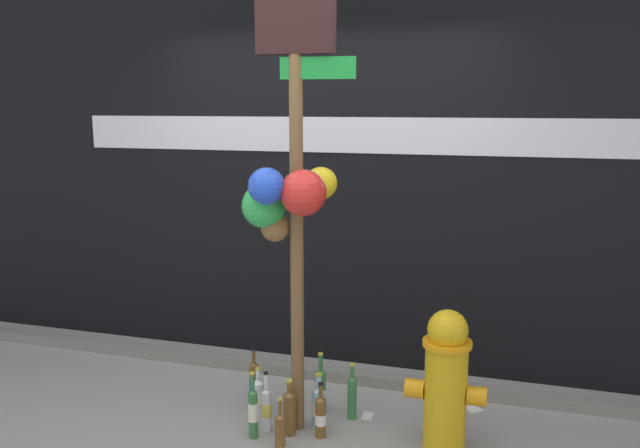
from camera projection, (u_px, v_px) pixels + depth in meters
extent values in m
cube|color=black|center=(332.00, 109.00, 4.76)|extent=(10.00, 0.20, 3.81)
cube|color=silver|center=(441.00, 136.00, 4.46)|extent=(5.58, 0.01, 0.25)
cube|color=slate|center=(315.00, 372.00, 4.68)|extent=(8.00, 0.12, 0.08)
cylinder|color=brown|center=(297.00, 227.00, 3.74)|extent=(0.08, 0.08, 2.49)
cube|color=#198C33|center=(318.00, 68.00, 3.54)|extent=(0.42, 0.05, 0.12)
cube|color=black|center=(295.00, 20.00, 3.53)|extent=(0.44, 0.10, 0.36)
sphere|color=blue|center=(267.00, 186.00, 3.55)|extent=(0.21, 0.21, 0.21)
sphere|color=green|center=(264.00, 206.00, 3.73)|extent=(0.26, 0.26, 0.26)
sphere|color=yellow|center=(321.00, 183.00, 3.83)|extent=(0.19, 0.19, 0.19)
sphere|color=red|center=(303.00, 193.00, 3.56)|extent=(0.26, 0.26, 0.26)
sphere|color=brown|center=(275.00, 227.00, 3.76)|extent=(0.17, 0.17, 0.17)
sphere|color=brown|center=(275.00, 205.00, 3.74)|extent=(0.12, 0.12, 0.12)
sphere|color=brown|center=(268.00, 198.00, 3.74)|extent=(0.05, 0.05, 0.05)
sphere|color=brown|center=(281.00, 199.00, 3.72)|extent=(0.05, 0.05, 0.05)
sphere|color=brown|center=(272.00, 206.00, 3.69)|extent=(0.04, 0.04, 0.04)
cylinder|color=gold|center=(445.00, 397.00, 3.67)|extent=(0.24, 0.24, 0.62)
cylinder|color=orange|center=(447.00, 343.00, 3.61)|extent=(0.28, 0.28, 0.03)
sphere|color=gold|center=(448.00, 330.00, 3.60)|extent=(0.23, 0.23, 0.23)
cylinder|color=orange|center=(415.00, 388.00, 3.72)|extent=(0.11, 0.11, 0.11)
cylinder|color=orange|center=(477.00, 396.00, 3.62)|extent=(0.11, 0.11, 0.11)
cylinder|color=brown|center=(321.00, 418.00, 3.83)|extent=(0.06, 0.06, 0.23)
cone|color=brown|center=(321.00, 398.00, 3.80)|extent=(0.06, 0.06, 0.03)
cylinder|color=brown|center=(321.00, 390.00, 3.80)|extent=(0.03, 0.03, 0.07)
cylinder|color=silver|center=(321.00, 419.00, 3.83)|extent=(0.07, 0.07, 0.07)
cylinder|color=black|center=(321.00, 384.00, 3.79)|extent=(0.03, 0.03, 0.01)
cylinder|color=#337038|center=(253.00, 415.00, 3.82)|extent=(0.06, 0.06, 0.28)
cone|color=#337038|center=(253.00, 391.00, 3.79)|extent=(0.06, 0.06, 0.02)
cylinder|color=#337038|center=(253.00, 382.00, 3.78)|extent=(0.02, 0.02, 0.09)
cylinder|color=silver|center=(253.00, 412.00, 3.81)|extent=(0.06, 0.06, 0.11)
cylinder|color=gold|center=(252.00, 373.00, 3.77)|extent=(0.03, 0.03, 0.01)
cylinder|color=#337038|center=(352.00, 399.00, 4.05)|extent=(0.06, 0.06, 0.26)
cone|color=#337038|center=(352.00, 378.00, 4.03)|extent=(0.06, 0.06, 0.02)
cylinder|color=#337038|center=(352.00, 371.00, 4.02)|extent=(0.03, 0.03, 0.07)
cylinder|color=gold|center=(352.00, 365.00, 4.01)|extent=(0.03, 0.03, 0.01)
cylinder|color=#337038|center=(321.00, 392.00, 4.16)|extent=(0.07, 0.07, 0.25)
cone|color=#337038|center=(321.00, 371.00, 4.13)|extent=(0.07, 0.07, 0.03)
cylinder|color=#337038|center=(321.00, 362.00, 4.12)|extent=(0.03, 0.03, 0.10)
cylinder|color=#D8C64C|center=(321.00, 395.00, 4.16)|extent=(0.07, 0.07, 0.07)
cylinder|color=gold|center=(321.00, 354.00, 4.11)|extent=(0.03, 0.03, 0.01)
cylinder|color=silver|center=(258.00, 399.00, 4.10)|extent=(0.08, 0.08, 0.22)
cone|color=silver|center=(258.00, 381.00, 4.07)|extent=(0.08, 0.08, 0.03)
cylinder|color=silver|center=(258.00, 374.00, 4.07)|extent=(0.03, 0.03, 0.06)
cylinder|color=silver|center=(258.00, 398.00, 4.09)|extent=(0.08, 0.08, 0.06)
cylinder|color=gold|center=(258.00, 369.00, 4.06)|extent=(0.03, 0.03, 0.01)
cylinder|color=silver|center=(267.00, 411.00, 3.90)|extent=(0.06, 0.06, 0.25)
cone|color=silver|center=(266.00, 390.00, 3.88)|extent=(0.06, 0.06, 0.02)
cylinder|color=silver|center=(266.00, 381.00, 3.87)|extent=(0.03, 0.03, 0.09)
cylinder|color=#D8C64C|center=(266.00, 410.00, 3.90)|extent=(0.06, 0.06, 0.09)
cylinder|color=black|center=(266.00, 373.00, 3.86)|extent=(0.03, 0.03, 0.01)
cylinder|color=brown|center=(280.00, 432.00, 3.72)|extent=(0.06, 0.06, 0.18)
cone|color=brown|center=(280.00, 415.00, 3.70)|extent=(0.06, 0.06, 0.02)
cylinder|color=brown|center=(280.00, 407.00, 3.69)|extent=(0.02, 0.02, 0.08)
cylinder|color=gold|center=(280.00, 399.00, 3.68)|extent=(0.03, 0.03, 0.01)
cylinder|color=brown|center=(254.00, 386.00, 4.20)|extent=(0.06, 0.06, 0.29)
cone|color=brown|center=(254.00, 363.00, 4.17)|extent=(0.06, 0.06, 0.02)
cylinder|color=brown|center=(253.00, 356.00, 4.16)|extent=(0.02, 0.02, 0.07)
cylinder|color=#1E478C|center=(254.00, 384.00, 4.19)|extent=(0.06, 0.06, 0.09)
cylinder|color=black|center=(253.00, 350.00, 4.15)|extent=(0.03, 0.03, 0.01)
cylinder|color=brown|center=(290.00, 415.00, 3.86)|extent=(0.08, 0.08, 0.25)
cone|color=brown|center=(289.00, 393.00, 3.83)|extent=(0.08, 0.08, 0.03)
cylinder|color=brown|center=(289.00, 386.00, 3.82)|extent=(0.03, 0.03, 0.05)
cylinder|color=gold|center=(289.00, 381.00, 3.82)|extent=(0.04, 0.04, 0.01)
cylinder|color=#93CCE0|center=(318.00, 409.00, 3.96)|extent=(0.08, 0.08, 0.23)
cone|color=#93CCE0|center=(318.00, 389.00, 3.93)|extent=(0.08, 0.08, 0.03)
cylinder|color=#93CCE0|center=(318.00, 381.00, 3.92)|extent=(0.04, 0.04, 0.07)
cylinder|color=silver|center=(318.00, 409.00, 3.96)|extent=(0.08, 0.08, 0.09)
cylinder|color=gold|center=(318.00, 375.00, 3.92)|extent=(0.04, 0.04, 0.01)
cube|color=silver|center=(473.00, 408.00, 4.20)|extent=(0.14, 0.14, 0.01)
cube|color=silver|center=(367.00, 416.00, 4.10)|extent=(0.07, 0.11, 0.01)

